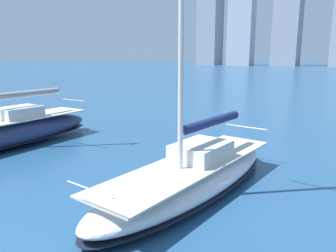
% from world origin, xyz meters
% --- Properties ---
extents(sailboat_navy, '(2.93, 9.32, 12.89)m').
position_xyz_m(sailboat_navy, '(-0.97, -7.60, 0.63)').
color(sailboat_navy, white).
rests_on(sailboat_navy, ground).
extents(sailboat_grey, '(2.92, 9.56, 10.87)m').
position_xyz_m(sailboat_grey, '(9.40, -7.39, 0.76)').
color(sailboat_grey, navy).
rests_on(sailboat_grey, ground).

